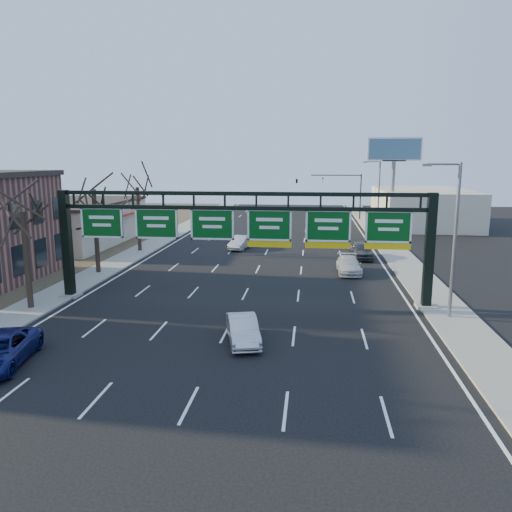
# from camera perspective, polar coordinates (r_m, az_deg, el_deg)

# --- Properties ---
(ground) EXTENTS (160.00, 160.00, 0.00)m
(ground) POSITION_cam_1_polar(r_m,az_deg,el_deg) (25.25, -4.32, -10.31)
(ground) COLOR black
(ground) RESTS_ON ground
(sidewalk_left) EXTENTS (3.00, 120.00, 0.12)m
(sidewalk_left) POSITION_cam_1_polar(r_m,az_deg,el_deg) (47.32, -15.12, -0.50)
(sidewalk_left) COLOR gray
(sidewalk_left) RESTS_ON ground
(sidewalk_right) EXTENTS (3.00, 120.00, 0.12)m
(sidewalk_right) POSITION_cam_1_polar(r_m,az_deg,el_deg) (44.82, 16.99, -1.22)
(sidewalk_right) COLOR gray
(sidewalk_right) RESTS_ON ground
(lane_markings) EXTENTS (21.60, 120.00, 0.01)m
(lane_markings) POSITION_cam_1_polar(r_m,az_deg,el_deg) (44.29, 0.49, -0.95)
(lane_markings) COLOR white
(lane_markings) RESTS_ON ground
(sign_gantry) EXTENTS (24.60, 1.20, 7.20)m
(sign_gantry) POSITION_cam_1_polar(r_m,az_deg,el_deg) (31.73, -1.47, 2.77)
(sign_gantry) COLOR black
(sign_gantry) RESTS_ON ground
(cream_strip) EXTENTS (10.90, 18.40, 4.70)m
(cream_strip) POSITION_cam_1_polar(r_m,az_deg,el_deg) (58.61, -19.94, 3.65)
(cream_strip) COLOR #B8B299
(cream_strip) RESTS_ON ground
(building_right_distant) EXTENTS (12.00, 20.00, 5.00)m
(building_right_distant) POSITION_cam_1_polar(r_m,az_deg,el_deg) (75.02, 18.44, 5.32)
(building_right_distant) COLOR #B8B299
(building_right_distant) RESTS_ON ground
(tree_gantry) EXTENTS (3.60, 3.60, 8.48)m
(tree_gantry) POSITION_cam_1_polar(r_m,az_deg,el_deg) (33.06, -25.28, 6.39)
(tree_gantry) COLOR black
(tree_gantry) RESTS_ON sidewalk_left
(tree_mid) EXTENTS (3.60, 3.60, 9.24)m
(tree_mid) POSITION_cam_1_polar(r_m,az_deg,el_deg) (41.86, -18.16, 8.65)
(tree_mid) COLOR black
(tree_mid) RESTS_ON sidewalk_left
(tree_far) EXTENTS (3.60, 3.60, 8.86)m
(tree_far) POSITION_cam_1_polar(r_m,az_deg,el_deg) (51.14, -13.47, 8.80)
(tree_far) COLOR black
(tree_far) RESTS_ON sidewalk_left
(streetlight_near) EXTENTS (2.15, 0.22, 9.00)m
(streetlight_near) POSITION_cam_1_polar(r_m,az_deg,el_deg) (30.44, 21.59, 2.51)
(streetlight_near) COLOR slate
(streetlight_near) RESTS_ON sidewalk_right
(streetlight_far) EXTENTS (2.15, 0.22, 9.00)m
(streetlight_far) POSITION_cam_1_polar(r_m,az_deg,el_deg) (63.73, 13.73, 6.99)
(streetlight_far) COLOR slate
(streetlight_far) RESTS_ON sidewalk_right
(billboard_right) EXTENTS (7.00, 0.50, 12.00)m
(billboard_right) POSITION_cam_1_polar(r_m,az_deg,el_deg) (68.89, 15.50, 10.50)
(billboard_right) COLOR slate
(billboard_right) RESTS_ON ground
(traffic_signal_mast) EXTENTS (10.16, 0.54, 7.00)m
(traffic_signal_mast) POSITION_cam_1_polar(r_m,az_deg,el_deg) (78.19, 7.40, 8.19)
(traffic_signal_mast) COLOR black
(traffic_signal_mast) RESTS_ON ground
(car_silver_sedan) EXTENTS (2.39, 4.31, 1.35)m
(car_silver_sedan) POSITION_cam_1_polar(r_m,az_deg,el_deg) (25.55, -1.51, -8.41)
(car_silver_sedan) COLOR #BABAC0
(car_silver_sedan) RESTS_ON ground
(car_white_wagon) EXTENTS (1.98, 4.64, 1.33)m
(car_white_wagon) POSITION_cam_1_polar(r_m,az_deg,el_deg) (41.50, 10.56, -1.02)
(car_white_wagon) COLOR silver
(car_white_wagon) RESTS_ON ground
(car_grey_far) EXTENTS (2.15, 4.68, 1.56)m
(car_grey_far) POSITION_cam_1_polar(r_m,az_deg,el_deg) (47.85, 11.92, 0.65)
(car_grey_far) COLOR #3B3F40
(car_grey_far) RESTS_ON ground
(car_silver_distant) EXTENTS (2.08, 4.31, 1.36)m
(car_silver_distant) POSITION_cam_1_polar(r_m,az_deg,el_deg) (51.80, -1.81, 1.55)
(car_silver_distant) COLOR silver
(car_silver_distant) RESTS_ON ground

